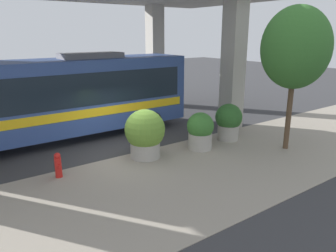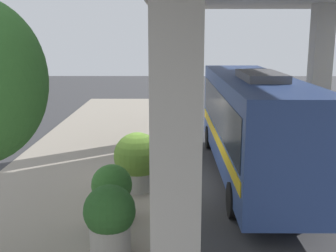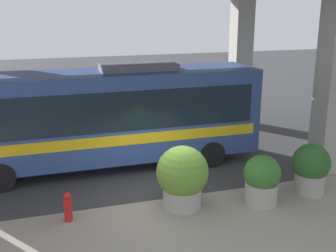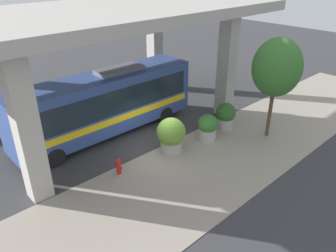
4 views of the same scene
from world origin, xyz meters
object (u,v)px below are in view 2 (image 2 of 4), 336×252
(bus, at_px, (252,120))
(planter_front, at_px, (138,161))
(planter_back, at_px, (112,192))
(fire_hydrant, at_px, (147,149))
(planter_middle, at_px, (110,219))

(bus, bearing_deg, planter_front, -160.48)
(planter_front, bearing_deg, planter_back, -102.49)
(bus, distance_m, fire_hydrant, 4.62)
(planter_front, distance_m, planter_middle, 4.26)
(fire_hydrant, bearing_deg, bus, -26.73)
(fire_hydrant, xyz_separation_m, planter_back, (-0.66, -5.73, 0.35))
(bus, relative_size, fire_hydrant, 12.44)
(planter_back, bearing_deg, planter_middle, -83.76)
(fire_hydrant, distance_m, planter_middle, 7.63)
(bus, distance_m, planter_front, 4.38)
(planter_middle, bearing_deg, fire_hydrant, 86.57)
(planter_front, relative_size, planter_middle, 1.15)
(fire_hydrant, bearing_deg, planter_back, -96.57)
(planter_front, bearing_deg, bus, 19.52)
(bus, height_order, planter_front, bus)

